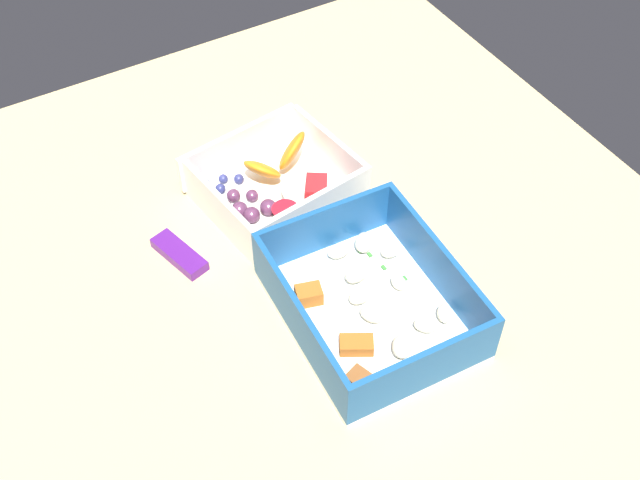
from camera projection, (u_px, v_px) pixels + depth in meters
table_surface at (302, 254)px, 87.58cm from camera, size 80.00×80.00×2.00cm
pasta_container at (370, 302)px, 79.51cm from camera, size 21.05×17.25×6.43cm
fruit_bowl at (276, 185)px, 90.51cm from camera, size 16.26×17.65×5.91cm
candy_bar at (179, 254)px, 85.46cm from camera, size 7.39×4.17×1.20cm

